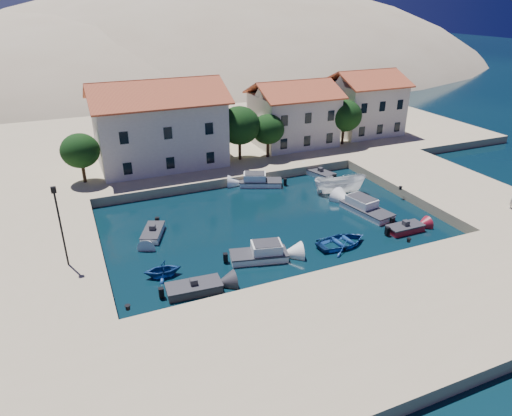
# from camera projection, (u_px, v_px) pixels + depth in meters

# --- Properties ---
(ground) EXTENTS (400.00, 400.00, 0.00)m
(ground) POSITION_uv_depth(u_px,v_px,m) (328.00, 279.00, 33.80)
(ground) COLOR black
(ground) RESTS_ON ground
(quay_south) EXTENTS (52.00, 12.00, 1.00)m
(quay_south) POSITION_uv_depth(u_px,v_px,m) (378.00, 322.00, 28.58)
(quay_south) COLOR tan
(quay_south) RESTS_ON ground
(quay_east) EXTENTS (11.00, 20.00, 1.00)m
(quay_east) POSITION_uv_depth(u_px,v_px,m) (443.00, 186.00, 49.25)
(quay_east) COLOR tan
(quay_east) RESTS_ON ground
(quay_west) EXTENTS (8.00, 20.00, 1.00)m
(quay_west) POSITION_uv_depth(u_px,v_px,m) (48.00, 261.00, 35.13)
(quay_west) COLOR tan
(quay_west) RESTS_ON ground
(quay_north) EXTENTS (80.00, 36.00, 1.00)m
(quay_north) POSITION_uv_depth(u_px,v_px,m) (202.00, 138.00, 65.98)
(quay_north) COLOR tan
(quay_north) RESTS_ON ground
(hills) EXTENTS (254.00, 176.00, 99.00)m
(hills) POSITION_uv_depth(u_px,v_px,m) (184.00, 135.00, 154.08)
(hills) COLOR tan
(hills) RESTS_ON ground
(building_left) EXTENTS (14.70, 9.45, 9.70)m
(building_left) POSITION_uv_depth(u_px,v_px,m) (159.00, 122.00, 52.50)
(building_left) COLOR beige
(building_left) RESTS_ON quay_north
(building_mid) EXTENTS (10.50, 8.40, 8.30)m
(building_mid) POSITION_uv_depth(u_px,v_px,m) (293.00, 112.00, 60.07)
(building_mid) COLOR beige
(building_mid) RESTS_ON quay_north
(building_right) EXTENTS (9.45, 8.40, 8.80)m
(building_right) POSITION_uv_depth(u_px,v_px,m) (365.00, 101.00, 65.09)
(building_right) COLOR beige
(building_right) RESTS_ON quay_north
(trees) EXTENTS (37.30, 5.30, 6.45)m
(trees) POSITION_uv_depth(u_px,v_px,m) (251.00, 127.00, 54.60)
(trees) COLOR #382314
(trees) RESTS_ON quay_north
(lamppost) EXTENTS (0.35, 0.25, 6.22)m
(lamppost) POSITION_uv_depth(u_px,v_px,m) (59.00, 219.00, 32.21)
(lamppost) COLOR black
(lamppost) RESTS_ON quay_west
(bollards) EXTENTS (29.36, 9.56, 0.30)m
(bollards) POSITION_uv_depth(u_px,v_px,m) (333.00, 236.00, 37.54)
(bollards) COLOR black
(bollards) RESTS_ON ground
(motorboat_grey_sw) EXTENTS (4.02, 2.00, 1.25)m
(motorboat_grey_sw) POSITION_uv_depth(u_px,v_px,m) (194.00, 288.00, 32.28)
(motorboat_grey_sw) COLOR #333237
(motorboat_grey_sw) RESTS_ON ground
(cabin_cruiser_south) EXTENTS (4.87, 2.93, 1.60)m
(cabin_cruiser_south) POSITION_uv_depth(u_px,v_px,m) (259.00, 254.00, 36.18)
(cabin_cruiser_south) COLOR white
(cabin_cruiser_south) RESTS_ON ground
(rowboat_south) EXTENTS (4.77, 3.55, 0.95)m
(rowboat_south) POSITION_uv_depth(u_px,v_px,m) (342.00, 245.00, 38.46)
(rowboat_south) COLOR navy
(rowboat_south) RESTS_ON ground
(motorboat_red_se) EXTENTS (3.35, 1.51, 1.25)m
(motorboat_red_se) POSITION_uv_depth(u_px,v_px,m) (405.00, 228.00, 40.59)
(motorboat_red_se) COLOR maroon
(motorboat_red_se) RESTS_ON ground
(cabin_cruiser_east) EXTENTS (3.11, 5.68, 1.60)m
(cabin_cruiser_east) POSITION_uv_depth(u_px,v_px,m) (367.00, 209.00, 43.91)
(cabin_cruiser_east) COLOR white
(cabin_cruiser_east) RESTS_ON ground
(boat_east) EXTENTS (5.90, 3.66, 2.13)m
(boat_east) POSITION_uv_depth(u_px,v_px,m) (339.00, 193.00, 48.67)
(boat_east) COLOR white
(boat_east) RESTS_ON ground
(motorboat_white_ne) EXTENTS (2.67, 3.91, 1.25)m
(motorboat_white_ne) POSITION_uv_depth(u_px,v_px,m) (320.00, 174.00, 53.11)
(motorboat_white_ne) COLOR white
(motorboat_white_ne) RESTS_ON ground
(rowboat_west) EXTENTS (2.94, 2.60, 1.45)m
(rowboat_west) POSITION_uv_depth(u_px,v_px,m) (163.00, 276.00, 34.22)
(rowboat_west) COLOR navy
(rowboat_west) RESTS_ON ground
(motorboat_white_west) EXTENTS (2.78, 3.79, 1.25)m
(motorboat_white_west) POSITION_uv_depth(u_px,v_px,m) (153.00, 233.00, 39.83)
(motorboat_white_west) COLOR white
(motorboat_white_west) RESTS_ON ground
(cabin_cruiser_north) EXTENTS (5.06, 3.65, 1.60)m
(cabin_cruiser_north) POSITION_uv_depth(u_px,v_px,m) (260.00, 181.00, 50.47)
(cabin_cruiser_north) COLOR white
(cabin_cruiser_north) RESTS_ON ground
(pedestrian) EXTENTS (0.69, 0.64, 1.58)m
(pedestrian) POSITION_uv_depth(u_px,v_px,m) (512.00, 200.00, 42.50)
(pedestrian) COLOR beige
(pedestrian) RESTS_ON quay_east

